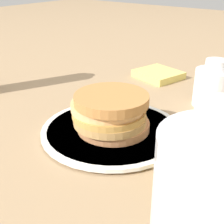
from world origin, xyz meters
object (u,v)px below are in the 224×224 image
at_px(plate, 112,131).
at_px(pancake_stack, 110,112).
at_px(juice_glass, 205,157).
at_px(cream_jug, 213,86).

height_order(plate, pancake_stack, pancake_stack).
relative_size(pancake_stack, juice_glass, 2.13).
distance_m(plate, pancake_stack, 0.04).
bearing_deg(cream_jug, plate, -111.37).
bearing_deg(juice_glass, plate, 173.85).
relative_size(pancake_stack, cream_jug, 1.36).
relative_size(plate, juice_glass, 3.90).
distance_m(pancake_stack, cream_jug, 0.28).
height_order(plate, cream_jug, cream_jug).
xyz_separation_m(juice_glass, cream_jug, (-0.10, 0.27, 0.01)).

